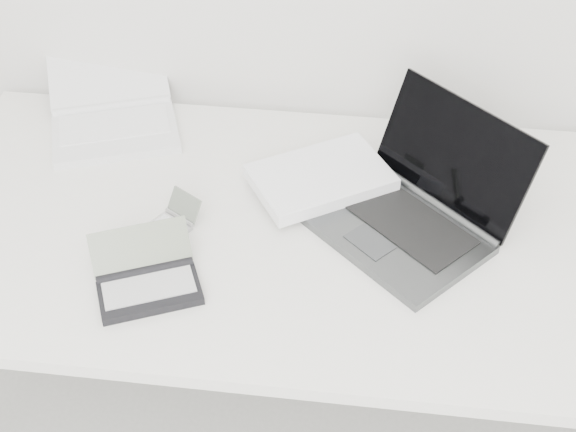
# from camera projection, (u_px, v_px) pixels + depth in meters

# --- Properties ---
(desk) EXTENTS (1.60, 0.80, 0.73)m
(desk) POSITION_uv_depth(u_px,v_px,m) (305.00, 242.00, 1.66)
(desk) COLOR white
(desk) RESTS_ON ground
(laptop_large) EXTENTS (0.59, 0.48, 0.23)m
(laptop_large) POSITION_uv_depth(u_px,v_px,m) (375.00, 196.00, 1.65)
(laptop_large) COLOR #4E5153
(laptop_large) RESTS_ON desk
(netbook_open_white) EXTENTS (0.39, 0.44, 0.08)m
(netbook_open_white) POSITION_uv_depth(u_px,v_px,m) (113.00, 116.00, 1.88)
(netbook_open_white) COLOR white
(netbook_open_white) RESTS_ON desk
(pda_silver) EXTENTS (0.11, 0.12, 0.06)m
(pda_silver) POSITION_uv_depth(u_px,v_px,m) (174.00, 221.00, 1.63)
(pda_silver) COLOR #B4B3B8
(pda_silver) RESTS_ON desk
(palmtop_charcoal) EXTENTS (0.24, 0.22, 0.09)m
(palmtop_charcoal) POSITION_uv_depth(u_px,v_px,m) (147.00, 281.00, 1.49)
(palmtop_charcoal) COLOR black
(palmtop_charcoal) RESTS_ON desk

